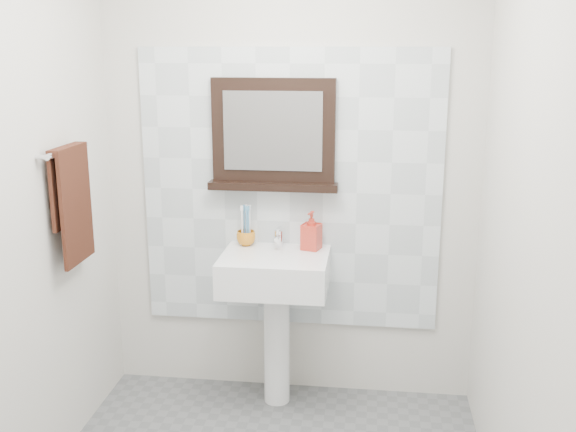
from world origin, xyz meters
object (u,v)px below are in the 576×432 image
at_px(soap_dispenser, 311,231).
at_px(framed_mirror, 273,137).
at_px(pedestal_sink, 275,288).
at_px(toothbrush_cup, 246,238).
at_px(hand_towel, 72,196).

height_order(soap_dispenser, framed_mirror, framed_mirror).
bearing_deg(soap_dispenser, framed_mirror, 177.51).
height_order(pedestal_sink, toothbrush_cup, pedestal_sink).
height_order(pedestal_sink, hand_towel, hand_towel).
distance_m(framed_mirror, hand_towel, 1.06).
relative_size(soap_dispenser, hand_towel, 0.37).
distance_m(pedestal_sink, toothbrush_cup, 0.32).
distance_m(pedestal_sink, soap_dispenser, 0.35).
bearing_deg(framed_mirror, toothbrush_cup, -162.71).
xyz_separation_m(pedestal_sink, soap_dispenser, (0.18, 0.11, 0.29)).
xyz_separation_m(pedestal_sink, hand_towel, (-0.89, -0.39, 0.56)).
bearing_deg(framed_mirror, soap_dispenser, -19.14).
distance_m(toothbrush_cup, hand_towel, 0.95).
xyz_separation_m(pedestal_sink, toothbrush_cup, (-0.18, 0.14, 0.22)).
relative_size(pedestal_sink, hand_towel, 1.75).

